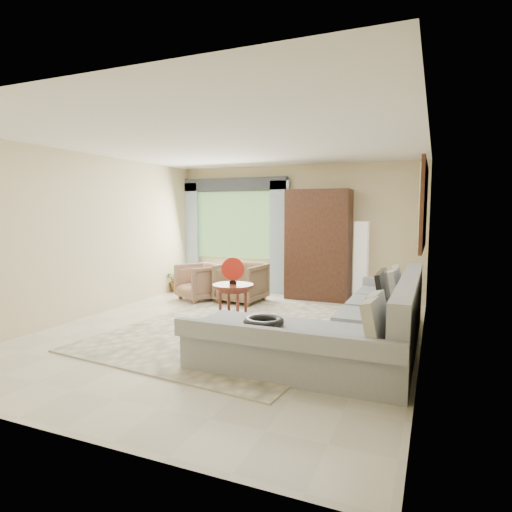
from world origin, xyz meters
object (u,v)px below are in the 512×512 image
at_px(tv_screen, 383,291).
at_px(armchair_right, 241,283).
at_px(floor_lamp, 361,262).
at_px(armoire, 318,245).
at_px(coffee_table, 233,303).
at_px(sectional_sofa, 356,329).
at_px(armchair_left, 200,282).
at_px(potted_plant, 178,280).

xyz_separation_m(tv_screen, armchair_right, (-2.72, 1.71, -0.35)).
distance_m(armchair_right, floor_lamp, 2.27).
xyz_separation_m(armchair_right, floor_lamp, (2.02, 0.96, 0.38)).
bearing_deg(tv_screen, armoire, 119.87).
bearing_deg(coffee_table, armoire, 73.75).
xyz_separation_m(coffee_table, floor_lamp, (1.48, 2.40, 0.43)).
bearing_deg(sectional_sofa, armchair_left, 149.75).
bearing_deg(potted_plant, armchair_right, -15.70).
relative_size(coffee_table, armchair_left, 0.80).
relative_size(tv_screen, floor_lamp, 0.49).
relative_size(armchair_left, potted_plant, 1.50).
bearing_deg(coffee_table, sectional_sofa, -16.13).
distance_m(coffee_table, armchair_left, 1.92).
relative_size(sectional_sofa, armchair_left, 4.55).
xyz_separation_m(potted_plant, floor_lamp, (3.70, 0.49, 0.50)).
xyz_separation_m(sectional_sofa, tv_screen, (0.27, 0.29, 0.44)).
height_order(coffee_table, armchair_left, armchair_left).
bearing_deg(armchair_left, floor_lamp, 50.47).
height_order(tv_screen, floor_lamp, floor_lamp).
distance_m(armchair_right, potted_plant, 1.75).
relative_size(coffee_table, armoire, 0.29).
height_order(armchair_right, armoire, armoire).
bearing_deg(armoire, sectional_sofa, -66.94).
xyz_separation_m(coffee_table, armoire, (0.68, 2.34, 0.73)).
xyz_separation_m(sectional_sofa, armoire, (-1.23, 2.90, 0.77)).
xyz_separation_m(armchair_right, armoire, (1.22, 0.90, 0.68)).
bearing_deg(potted_plant, coffee_table, -40.79).
relative_size(sectional_sofa, coffee_table, 5.68).
xyz_separation_m(tv_screen, coffee_table, (-2.18, 0.27, -0.40)).
xyz_separation_m(armchair_left, potted_plant, (-0.86, 0.56, -0.09)).
bearing_deg(floor_lamp, potted_plant, -172.51).
height_order(tv_screen, potted_plant, tv_screen).
bearing_deg(armchair_right, armchair_left, -167.86).
relative_size(armchair_left, floor_lamp, 0.51).
relative_size(armchair_left, armoire, 0.36).
bearing_deg(coffee_table, floor_lamp, 58.32).
height_order(tv_screen, armoire, armoire).
bearing_deg(armchair_right, potted_plant, 170.37).
height_order(sectional_sofa, tv_screen, tv_screen).
height_order(coffee_table, armchair_right, armchair_right).
bearing_deg(armchair_left, coffee_table, -14.70).
distance_m(coffee_table, potted_plant, 2.93).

